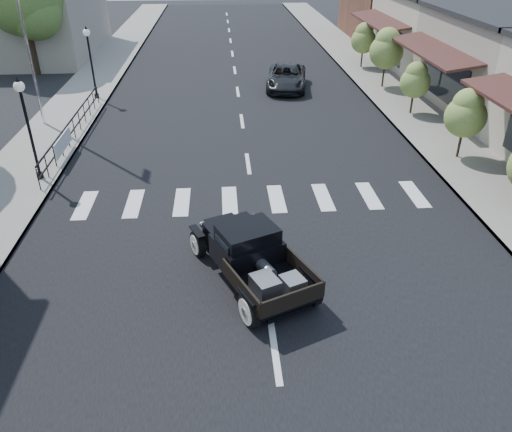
{
  "coord_description": "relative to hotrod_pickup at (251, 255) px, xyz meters",
  "views": [
    {
      "loc": [
        -0.98,
        -10.89,
        7.95
      ],
      "look_at": [
        -0.11,
        1.17,
        1.0
      ],
      "focal_mm": 35.0,
      "sensor_mm": 36.0,
      "label": 1
    }
  ],
  "objects": [
    {
      "name": "railing",
      "position": [
        -6.96,
        10.41,
        -0.11
      ],
      "size": [
        0.08,
        10.0,
        1.0
      ],
      "primitive_type": null,
      "color": "black",
      "rests_on": "sidewalk_left"
    },
    {
      "name": "hotrod_pickup",
      "position": [
        0.0,
        0.0,
        0.0
      ],
      "size": [
        3.63,
        4.82,
        1.52
      ],
      "primitive_type": null,
      "rotation": [
        0.0,
        0.0,
        0.41
      ],
      "color": "black",
      "rests_on": "ground"
    },
    {
      "name": "small_tree_b",
      "position": [
        8.64,
        7.23,
        0.7
      ],
      "size": [
        1.57,
        1.57,
        2.61
      ],
      "primitive_type": null,
      "color": "olive",
      "rests_on": "sidewalk_right"
    },
    {
      "name": "storefront_far",
      "position": [
        15.34,
        22.41,
        1.49
      ],
      "size": [
        10.0,
        9.0,
        4.5
      ],
      "primitive_type": "cube",
      "color": "beige",
      "rests_on": "ground"
    },
    {
      "name": "big_tree_far",
      "position": [
        -12.16,
        22.41,
        2.79
      ],
      "size": [
        4.83,
        4.83,
        7.1
      ],
      "primitive_type": null,
      "color": "#4C6B2E",
      "rests_on": "ground"
    },
    {
      "name": "banner",
      "position": [
        -6.88,
        8.41,
        -0.31
      ],
      "size": [
        0.04,
        2.2,
        0.6
      ],
      "primitive_type": null,
      "color": "silver",
      "rests_on": "sidewalk_left"
    },
    {
      "name": "road_markings",
      "position": [
        0.34,
        10.41,
        -0.76
      ],
      "size": [
        12.0,
        60.0,
        0.06
      ],
      "primitive_type": null,
      "color": "silver",
      "rests_on": "ground"
    },
    {
      "name": "ground",
      "position": [
        0.34,
        0.41,
        -0.76
      ],
      "size": [
        120.0,
        120.0,
        0.0
      ],
      "primitive_type": "plane",
      "color": "black",
      "rests_on": "ground"
    },
    {
      "name": "sidewalk_left",
      "position": [
        -8.16,
        15.41,
        -0.68
      ],
      "size": [
        3.0,
        80.0,
        0.15
      ],
      "primitive_type": "cube",
      "color": "gray",
      "rests_on": "ground"
    },
    {
      "name": "small_tree_c",
      "position": [
        8.64,
        12.69,
        0.58
      ],
      "size": [
        1.42,
        1.42,
        2.37
      ],
      "primitive_type": null,
      "color": "olive",
      "rests_on": "sidewalk_right"
    },
    {
      "name": "small_tree_d",
      "position": [
        8.64,
        17.47,
        0.94
      ],
      "size": [
        1.86,
        1.86,
        3.1
      ],
      "primitive_type": null,
      "color": "olive",
      "rests_on": "sidewalk_right"
    },
    {
      "name": "low_building_left",
      "position": [
        -14.66,
        28.41,
        1.74
      ],
      "size": [
        10.0,
        12.0,
        5.0
      ],
      "primitive_type": "cube",
      "color": "#A39B88",
      "rests_on": "ground"
    },
    {
      "name": "second_car",
      "position": [
        3.16,
        17.91,
        -0.11
      ],
      "size": [
        2.84,
        4.91,
        1.29
      ],
      "primitive_type": "imported",
      "rotation": [
        0.0,
        0.0,
        -0.16
      ],
      "color": "black",
      "rests_on": "ground"
    },
    {
      "name": "lamp_post_b",
      "position": [
        -7.26,
        6.41,
        1.2
      ],
      "size": [
        0.36,
        0.36,
        3.62
      ],
      "primitive_type": null,
      "color": "black",
      "rests_on": "sidewalk_left"
    },
    {
      "name": "lamp_post_c",
      "position": [
        -7.26,
        16.41,
        1.2
      ],
      "size": [
        0.36,
        0.36,
        3.62
      ],
      "primitive_type": null,
      "color": "black",
      "rests_on": "sidewalk_left"
    },
    {
      "name": "road",
      "position": [
        0.34,
        15.41,
        -0.75
      ],
      "size": [
        14.0,
        80.0,
        0.02
      ],
      "primitive_type": "cube",
      "color": "black",
      "rests_on": "ground"
    },
    {
      "name": "sidewalk_right",
      "position": [
        8.84,
        15.41,
        -0.68
      ],
      "size": [
        3.0,
        80.0,
        0.15
      ],
      "primitive_type": "cube",
      "color": "gray",
      "rests_on": "ground"
    },
    {
      "name": "small_tree_e",
      "position": [
        8.64,
        22.24,
        0.71
      ],
      "size": [
        1.58,
        1.58,
        2.64
      ],
      "primitive_type": null,
      "color": "olive",
      "rests_on": "sidewalk_right"
    }
  ]
}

